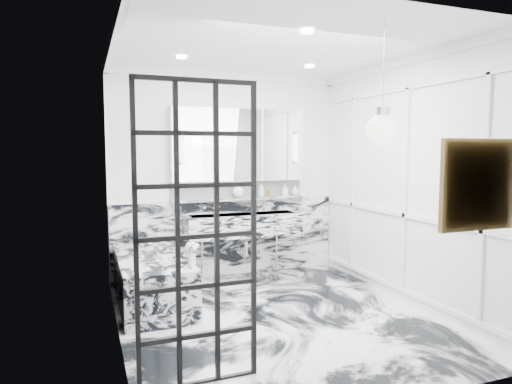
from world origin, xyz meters
name	(u,v)px	position (x,y,z in m)	size (l,w,h in m)	color
floor	(278,317)	(0.00, 0.00, 0.00)	(3.60, 3.60, 0.00)	silver
ceiling	(279,44)	(0.00, 0.00, 2.80)	(3.60, 3.60, 0.00)	white
wall_back	(227,175)	(0.00, 1.80, 1.40)	(3.60, 3.60, 0.00)	white
wall_front	(388,204)	(0.00, -1.80, 1.40)	(3.60, 3.60, 0.00)	white
wall_left	(116,189)	(-1.60, 0.00, 1.40)	(3.60, 3.60, 0.00)	white
wall_right	(407,181)	(1.60, 0.00, 1.40)	(3.60, 3.60, 0.00)	white
marble_clad_back	(228,237)	(0.00, 1.78, 0.53)	(3.18, 0.05, 1.05)	silver
marble_clad_left	(118,196)	(-1.59, 0.00, 1.34)	(0.02, 3.56, 2.68)	silver
panel_molding	(405,189)	(1.58, 0.00, 1.30)	(0.03, 3.40, 2.30)	white
soap_bottle_a	(261,190)	(0.47, 1.71, 1.19)	(0.08, 0.08, 0.20)	#8C5919
soap_bottle_b	(285,190)	(0.83, 1.71, 1.18)	(0.08, 0.08, 0.17)	#4C4C51
soap_bottle_c	(295,190)	(1.00, 1.71, 1.16)	(0.11, 0.11, 0.14)	silver
face_pot	(238,192)	(0.13, 1.71, 1.17)	(0.16, 0.16, 0.16)	white
amber_bottle	(269,193)	(0.60, 1.71, 1.14)	(0.04, 0.04, 0.10)	#8C5919
flower_vase	(192,259)	(-0.84, 0.34, 0.61)	(0.08, 0.08, 0.12)	silver
crittall_door	(197,236)	(-1.10, -1.05, 1.12)	(0.88, 0.04, 2.24)	black
artwork	(478,185)	(0.81, -1.76, 1.50)	(0.57, 0.05, 0.57)	#BB4113
pendant_light	(383,130)	(0.26, -1.37, 1.90)	(0.24, 0.24, 0.24)	white
trough_sink	(243,225)	(0.15, 1.55, 0.73)	(1.60, 0.45, 0.30)	silver
ledge	(239,199)	(0.15, 1.72, 1.07)	(1.90, 0.14, 0.04)	silver
subway_tile	(238,189)	(0.15, 1.78, 1.21)	(1.90, 0.03, 0.23)	white
mirror_cabinet	(239,145)	(0.15, 1.73, 1.82)	(1.90, 0.16, 1.00)	white
sconce_left	(181,148)	(-0.67, 1.63, 1.78)	(0.07, 0.07, 0.40)	white
sconce_right	(296,148)	(0.97, 1.63, 1.78)	(0.07, 0.07, 0.40)	white
bathtub	(152,280)	(-1.18, 0.90, 0.28)	(0.75, 1.65, 0.55)	silver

